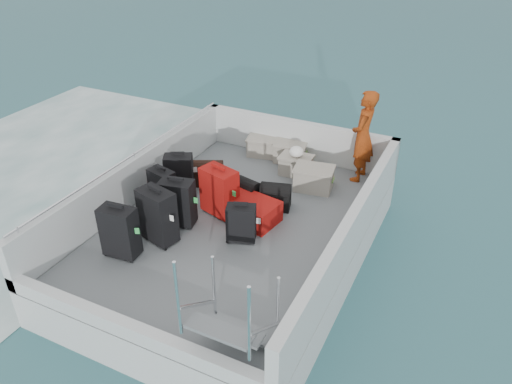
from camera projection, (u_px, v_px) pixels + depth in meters
ground at (236, 256)px, 7.66m from camera, size 160.00×160.00×0.00m
wake_foam at (13, 187)px, 9.47m from camera, size 10.00×10.00×0.00m
ferry_hull at (235, 241)px, 7.50m from camera, size 3.60×5.00×0.60m
deck at (235, 224)px, 7.34m from camera, size 3.30×4.70×0.02m
deck_fittings at (245, 219)px, 6.77m from camera, size 3.60×5.00×0.90m
suitcase_0 at (120, 232)px, 6.52m from camera, size 0.49×0.31×0.73m
suitcase_1 at (163, 189)px, 7.59m from camera, size 0.46×0.33×0.62m
suitcase_2 at (179, 174)px, 7.97m from camera, size 0.52×0.44×0.64m
suitcase_3 at (158, 216)px, 6.79m from camera, size 0.57×0.42×0.78m
suitcase_4 at (178, 203)px, 7.15m from camera, size 0.53×0.38×0.71m
suitcase_5 at (219, 192)px, 7.39m from camera, size 0.60×0.46×0.74m
suitcase_7 at (241, 224)px, 6.83m from camera, size 0.45×0.35×0.56m
suitcase_8 at (250, 210)px, 7.34m from camera, size 0.91×0.68×0.33m
duffel_0 at (207, 175)px, 8.27m from camera, size 0.61×0.50×0.32m
duffel_1 at (247, 194)px, 7.74m from camera, size 0.46×0.39×0.32m
duffel_2 at (275, 198)px, 7.63m from camera, size 0.52×0.41×0.32m
crate_0 at (262, 147)px, 9.18m from camera, size 0.57×0.45×0.31m
crate_1 at (290, 153)px, 8.97m from camera, size 0.60×0.46×0.33m
crate_2 at (296, 166)px, 8.55m from camera, size 0.53×0.38×0.31m
crate_3 at (314, 179)px, 8.10m from camera, size 0.65×0.50×0.36m
yellow_bag at (326, 178)px, 8.29m from camera, size 0.28×0.26×0.22m
white_bag at (296, 153)px, 8.42m from camera, size 0.24×0.24×0.18m
passenger at (363, 136)px, 8.12m from camera, size 0.38×0.58×1.55m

